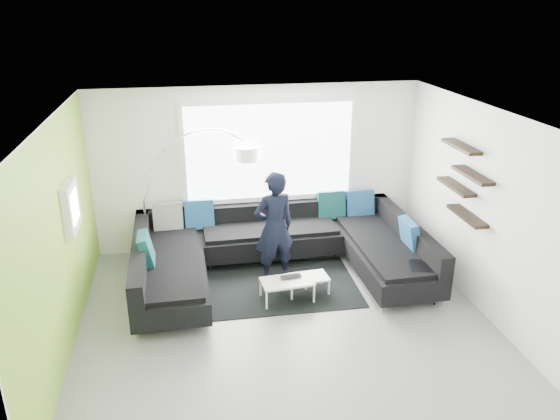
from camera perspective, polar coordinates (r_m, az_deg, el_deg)
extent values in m
plane|color=gray|center=(7.63, 0.48, -11.25)|extent=(5.50, 5.50, 0.00)
cube|color=white|center=(9.30, -2.35, 4.39)|extent=(5.50, 0.04, 2.80)
cube|color=white|center=(4.84, 6.16, -12.95)|extent=(5.50, 0.04, 2.80)
cube|color=white|center=(7.05, -22.06, -2.96)|extent=(0.04, 5.00, 2.80)
cube|color=white|center=(7.93, 20.44, -0.06)|extent=(0.04, 5.00, 2.80)
cube|color=silver|center=(6.56, 0.56, 9.81)|extent=(5.50, 5.00, 0.04)
cube|color=#93C638|center=(7.05, -21.98, -2.95)|extent=(0.01, 5.00, 2.80)
cube|color=white|center=(9.21, -1.10, 6.17)|extent=(2.96, 0.06, 1.68)
cube|color=white|center=(7.51, -20.93, 0.32)|extent=(0.12, 0.66, 0.66)
cube|color=black|center=(8.10, 18.66, 2.88)|extent=(0.20, 1.24, 0.95)
cube|color=black|center=(8.51, -0.03, -5.80)|extent=(4.41, 2.77, 0.46)
cube|color=black|center=(8.33, -0.03, -3.34)|extent=(4.41, 2.77, 0.34)
cube|color=navy|center=(8.30, -0.03, -2.90)|extent=(3.91, 0.29, 0.48)
cube|color=black|center=(8.40, 0.19, -7.91)|extent=(2.28, 1.68, 0.01)
cube|color=silver|center=(8.07, 1.81, -8.01)|extent=(1.00, 0.64, 0.31)
cube|color=black|center=(8.22, 14.55, -7.30)|extent=(0.46, 0.46, 0.53)
imported|color=black|center=(8.22, -0.63, -1.82)|extent=(0.84, 0.73, 1.75)
imported|color=black|center=(7.94, 1.25, -7.13)|extent=(0.37, 0.29, 0.02)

